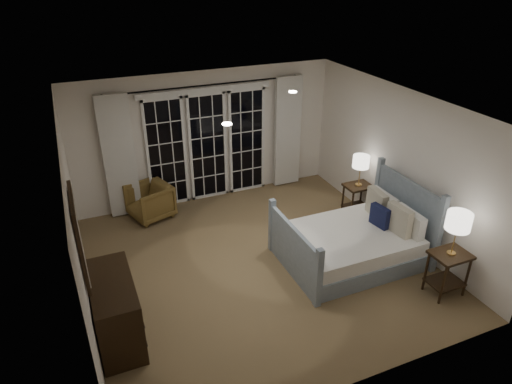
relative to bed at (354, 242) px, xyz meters
name	(u,v)px	position (x,y,z in m)	size (l,w,h in m)	color
floor	(259,263)	(-1.42, 0.46, -0.31)	(5.00, 5.00, 0.00)	brown
ceiling	(259,108)	(-1.42, 0.46, 2.19)	(5.00, 5.00, 0.00)	white
wall_left	(76,228)	(-3.92, 0.46, 0.94)	(0.02, 5.00, 2.50)	white
wall_right	(399,165)	(1.08, 0.46, 0.94)	(0.02, 5.00, 2.50)	white
wall_back	(207,137)	(-1.42, 2.96, 0.94)	(5.00, 0.02, 2.50)	white
wall_front	(359,299)	(-1.42, -2.04, 0.94)	(5.00, 0.02, 2.50)	white
french_doors	(208,145)	(-1.42, 2.92, 0.78)	(2.50, 0.04, 2.20)	black
curtain_rod	(206,85)	(-1.42, 2.86, 1.94)	(0.03, 0.03, 3.50)	black
curtain_left	(119,157)	(-3.07, 2.84, 0.84)	(0.55, 0.10, 2.25)	silver
curtain_right	(287,132)	(0.23, 2.84, 0.84)	(0.55, 0.10, 2.25)	silver
downlight_a	(293,92)	(-0.62, 1.06, 2.18)	(0.12, 0.12, 0.01)	white
downlight_b	(227,124)	(-2.02, 0.06, 2.18)	(0.12, 0.12, 0.01)	white
bed	(354,242)	(0.00, 0.00, 0.00)	(2.07, 1.47, 1.20)	#8592A1
nightstand_left	(448,267)	(0.72, -1.21, 0.13)	(0.51, 0.41, 0.67)	black
nightstand_right	(357,196)	(0.83, 1.15, 0.09)	(0.47, 0.38, 0.62)	black
lamp_left	(459,222)	(0.72, -1.21, 0.87)	(0.33, 0.33, 0.64)	tan
lamp_right	(361,162)	(0.83, 1.15, 0.76)	(0.29, 0.29, 0.57)	tan
armchair	(150,201)	(-2.68, 2.56, 0.01)	(0.69, 0.71, 0.64)	brown
dresser	(116,310)	(-3.65, -0.27, 0.11)	(0.51, 1.20, 0.85)	black
mirror	(79,237)	(-3.89, -0.27, 1.24)	(0.05, 0.85, 1.00)	black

